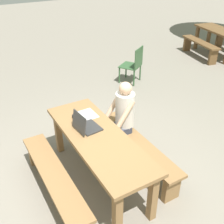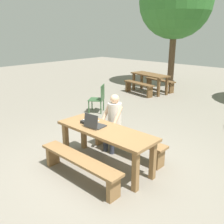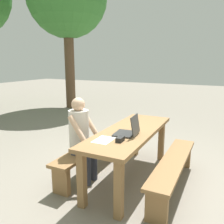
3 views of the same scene
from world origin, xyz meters
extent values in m
plane|color=gray|center=(0.00, 0.00, 0.00)|extent=(30.00, 30.00, 0.00)
cube|color=olive|center=(0.00, 0.00, 0.72)|extent=(1.96, 0.68, 0.05)
cube|color=olive|center=(-0.88, -0.24, 0.35)|extent=(0.09, 0.09, 0.70)
cube|color=olive|center=(0.88, -0.24, 0.35)|extent=(0.09, 0.09, 0.70)
cube|color=olive|center=(-0.88, 0.24, 0.35)|extent=(0.09, 0.09, 0.70)
cube|color=olive|center=(0.88, 0.24, 0.35)|extent=(0.09, 0.09, 0.70)
cube|color=olive|center=(0.00, -0.63, 0.40)|extent=(1.76, 0.30, 0.05)
cube|color=olive|center=(-0.78, -0.63, 0.19)|extent=(0.08, 0.24, 0.38)
cube|color=olive|center=(0.00, 0.63, 0.40)|extent=(1.76, 0.30, 0.05)
cube|color=olive|center=(-0.78, 0.63, 0.19)|extent=(0.08, 0.24, 0.38)
cube|color=olive|center=(0.78, 0.63, 0.19)|extent=(0.08, 0.24, 0.38)
cube|color=#2D2D2D|center=(-0.22, -0.01, 0.76)|extent=(0.33, 0.28, 0.02)
cube|color=#2D2D2D|center=(-0.21, -0.16, 0.89)|extent=(0.31, 0.08, 0.25)
cube|color=#0F1933|center=(-0.21, -0.15, 0.89)|extent=(0.29, 0.07, 0.23)
cube|color=black|center=(-0.50, -0.08, 0.78)|extent=(0.13, 0.07, 0.06)
cube|color=white|center=(-0.54, 0.13, 0.75)|extent=(0.30, 0.22, 0.00)
cylinder|color=#333847|center=(-0.43, 0.45, 0.21)|extent=(0.10, 0.10, 0.42)
cylinder|color=#333847|center=(-0.25, 0.45, 0.21)|extent=(0.10, 0.10, 0.42)
cube|color=#333847|center=(-0.34, 0.54, 0.46)|extent=(0.28, 0.28, 0.12)
cylinder|color=silver|center=(-0.34, 0.63, 0.77)|extent=(0.28, 0.28, 0.54)
cylinder|color=#DBAD89|center=(-0.50, 0.53, 0.80)|extent=(0.07, 0.32, 0.41)
cylinder|color=#DBAD89|center=(-0.18, 0.53, 0.80)|extent=(0.07, 0.32, 0.41)
sphere|color=#DBAD89|center=(-0.34, 0.63, 1.12)|extent=(0.19, 0.19, 0.19)
cube|color=#335933|center=(-2.53, 2.19, 0.40)|extent=(0.61, 0.61, 0.02)
cube|color=#335933|center=(-2.35, 2.30, 0.64)|extent=(0.25, 0.38, 0.46)
cylinder|color=#335933|center=(-2.79, 2.25, 0.20)|extent=(0.04, 0.04, 0.39)
cylinder|color=#335933|center=(-2.59, 1.93, 0.20)|extent=(0.04, 0.04, 0.39)
cylinder|color=#335933|center=(-2.47, 2.45, 0.20)|extent=(0.04, 0.04, 0.39)
cylinder|color=#335933|center=(-2.27, 2.13, 0.20)|extent=(0.04, 0.04, 0.39)
cube|color=brown|center=(-2.82, 5.53, 0.74)|extent=(1.76, 0.98, 0.05)
cube|color=brown|center=(-3.58, 5.45, 0.36)|extent=(0.11, 0.11, 0.71)
cube|color=brown|center=(-3.49, 5.90, 0.36)|extent=(0.11, 0.11, 0.71)
cube|color=brown|center=(-2.94, 4.93, 0.45)|extent=(1.53, 0.59, 0.05)
cube|color=brown|center=(-3.58, 5.06, 0.21)|extent=(0.13, 0.25, 0.43)
cube|color=brown|center=(-2.31, 4.80, 0.21)|extent=(0.13, 0.25, 0.43)
cube|color=brown|center=(-3.34, 6.25, 0.21)|extent=(0.13, 0.25, 0.43)
camera|label=1|loc=(2.52, -1.26, 2.81)|focal=43.59mm
camera|label=2|loc=(2.92, -2.99, 2.43)|focal=40.00mm
camera|label=3|loc=(-2.95, -1.18, 1.70)|focal=37.33mm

